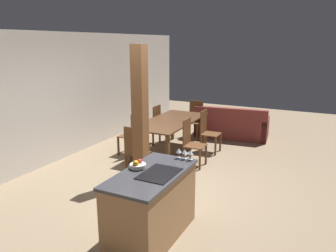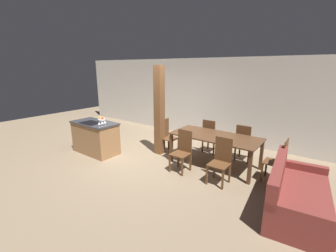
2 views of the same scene
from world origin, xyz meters
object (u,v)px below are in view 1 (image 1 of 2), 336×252
(dining_chair_far_left, at_px, (132,133))
(dining_chair_near_right, at_px, (208,131))
(wine_glass_near, at_px, (191,153))
(wine_glass_middle, at_px, (185,152))
(fruit_bowl, at_px, (138,165))
(dining_chair_near_left, at_px, (192,142))
(dining_chair_far_right, at_px, (153,124))
(timber_post, at_px, (140,115))
(kitchen_island, at_px, (152,205))
(dining_chair_head_end, at_px, (136,151))
(dining_table, at_px, (170,124))
(dining_chair_foot_end, at_px, (195,119))
(wine_glass_far, at_px, (179,151))
(couch, at_px, (232,127))

(dining_chair_far_left, bearing_deg, dining_chair_near_right, 123.96)
(wine_glass_near, height_order, dining_chair_far_left, wine_glass_near)
(wine_glass_near, relative_size, wine_glass_middle, 1.00)
(fruit_bowl, bearing_deg, dining_chair_near_left, 6.87)
(dining_chair_far_right, xyz_separation_m, timber_post, (-2.09, -0.91, 0.73))
(kitchen_island, bearing_deg, dining_chair_head_end, 37.29)
(dining_chair_near_left, height_order, dining_chair_far_left, same)
(fruit_bowl, relative_size, dining_chair_head_end, 0.22)
(dining_table, xyz_separation_m, timber_post, (-1.61, -0.19, 0.54))
(fruit_bowl, bearing_deg, dining_chair_foot_end, 12.84)
(dining_chair_near_left, distance_m, dining_chair_head_end, 1.21)
(wine_glass_near, bearing_deg, wine_glass_far, 90.00)
(dining_chair_far_left, distance_m, dining_chair_far_right, 0.97)
(dining_chair_far_right, height_order, timber_post, timber_post)
(dining_chair_far_left, height_order, timber_post, timber_post)
(fruit_bowl, relative_size, wine_glass_near, 1.55)
(dining_table, bearing_deg, dining_chair_far_left, 123.96)
(dining_chair_far_left, bearing_deg, wine_glass_near, 48.31)
(timber_post, bearing_deg, fruit_bowl, -150.05)
(dining_chair_far_left, bearing_deg, dining_chair_foot_end, 159.67)
(wine_glass_middle, xyz_separation_m, timber_post, (0.89, 1.25, 0.22))
(dining_chair_near_left, bearing_deg, wine_glass_middle, -160.24)
(dining_chair_far_right, bearing_deg, fruit_bowl, 26.26)
(dining_chair_far_right, bearing_deg, dining_chair_far_left, 0.00)
(wine_glass_middle, bearing_deg, dining_chair_foot_end, 20.04)
(timber_post, bearing_deg, dining_chair_head_end, 52.69)
(wine_glass_middle, distance_m, couch, 4.53)
(wine_glass_middle, xyz_separation_m, dining_table, (2.49, 1.44, -0.32))
(wine_glass_middle, distance_m, dining_table, 2.90)
(wine_glass_far, bearing_deg, dining_chair_head_end, 52.69)
(dining_table, xyz_separation_m, dining_chair_near_left, (-0.49, -0.72, -0.19))
(dining_chair_head_end, distance_m, couch, 3.52)
(dining_chair_foot_end, bearing_deg, wine_glass_near, -68.83)
(dining_chair_near_left, distance_m, dining_chair_foot_end, 2.08)
(kitchen_island, distance_m, dining_table, 3.36)
(fruit_bowl, xyz_separation_m, wine_glass_far, (0.58, -0.32, 0.06))
(dining_table, distance_m, dining_chair_near_right, 0.89)
(wine_glass_far, xyz_separation_m, dining_chair_near_left, (2.01, 0.63, -0.51))
(kitchen_island, relative_size, wine_glass_near, 10.09)
(dining_table, bearing_deg, dining_chair_foot_end, 0.00)
(dining_table, bearing_deg, timber_post, -173.26)
(fruit_bowl, xyz_separation_m, wine_glass_near, (0.58, -0.50, 0.06))
(dining_chair_near_right, bearing_deg, kitchen_island, -171.59)
(fruit_bowl, distance_m, dining_chair_far_left, 3.15)
(wine_glass_near, bearing_deg, dining_chair_near_left, 21.98)
(timber_post, bearing_deg, wine_glass_near, -123.47)
(dining_chair_near_left, xyz_separation_m, dining_chair_near_right, (0.97, 0.00, 0.00))
(dining_chair_near_right, relative_size, dining_chair_far_right, 1.00)
(kitchen_island, distance_m, dining_chair_near_left, 2.67)
(dining_chair_foot_end, bearing_deg, timber_post, -86.46)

